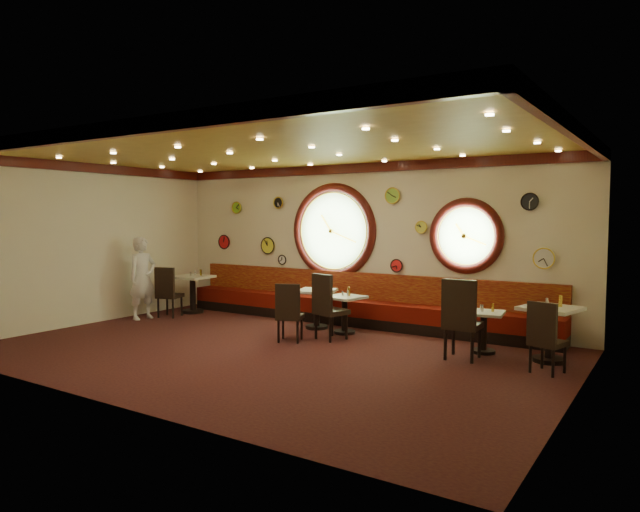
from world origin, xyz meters
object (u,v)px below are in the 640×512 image
at_px(chair_b, 289,309).
at_px(condiment_a_salt, 195,273).
at_px(condiment_e_salt, 547,302).
at_px(condiment_c_salt, 343,293).
at_px(table_d, 484,327).
at_px(condiment_e_pepper, 548,304).
at_px(chair_c, 327,302).
at_px(waiter, 143,278).
at_px(condiment_b_salt, 317,286).
at_px(chair_d, 461,314).
at_px(condiment_a_bottle, 201,272).
at_px(condiment_c_bottle, 349,292).
at_px(chair_e, 545,333).
at_px(condiment_b_bottle, 322,286).
at_px(condiment_d_salt, 481,307).
at_px(condiment_e_bottle, 560,301).
at_px(chair_a, 167,289).
at_px(table_c, 345,310).
at_px(table_b, 317,304).
at_px(condiment_c_pepper, 348,293).
at_px(condiment_d_bottle, 493,307).
at_px(condiment_b_pepper, 315,287).
at_px(table_a, 193,289).
at_px(table_e, 550,327).

relative_size(chair_b, condiment_a_salt, 6.16).
bearing_deg(condiment_e_salt, condiment_c_salt, 178.91).
xyz_separation_m(table_d, condiment_e_pepper, (0.96, -0.07, 0.46)).
xyz_separation_m(chair_b, chair_c, (0.45, 0.50, 0.08)).
relative_size(condiment_e_salt, waiter, 0.07).
height_order(condiment_b_salt, waiter, waiter).
distance_m(chair_d, condiment_a_bottle, 6.40).
xyz_separation_m(table_d, condiment_c_bottle, (-2.53, 0.14, 0.36)).
bearing_deg(chair_e, waiter, -162.60).
distance_m(condiment_b_bottle, condiment_e_pepper, 4.16).
bearing_deg(condiment_d_salt, chair_c, -165.66).
bearing_deg(chair_b, condiment_c_bottle, 44.45).
bearing_deg(condiment_e_bottle, waiter, -173.22).
relative_size(table_d, condiment_b_salt, 7.02).
bearing_deg(waiter, condiment_e_bottle, -77.04).
bearing_deg(condiment_a_bottle, condiment_c_salt, -3.58).
bearing_deg(condiment_e_pepper, chair_a, -176.72).
xyz_separation_m(condiment_a_salt, waiter, (-0.29, -1.22, -0.02)).
relative_size(chair_b, condiment_e_bottle, 3.76).
bearing_deg(table_c, condiment_e_pepper, -2.83).
xyz_separation_m(table_c, waiter, (-4.31, -1.00, 0.42)).
bearing_deg(chair_c, chair_d, 14.10).
relative_size(chair_c, condiment_b_salt, 7.41).
relative_size(table_b, table_d, 1.25).
distance_m(chair_e, condiment_a_bottle, 7.62).
bearing_deg(condiment_c_pepper, chair_e, -13.55).
relative_size(condiment_b_salt, condiment_d_bottle, 0.71).
xyz_separation_m(condiment_b_bottle, condiment_e_salt, (4.11, -0.22, 0.06)).
bearing_deg(chair_e, table_c, -176.83).
distance_m(chair_b, condiment_a_bottle, 3.73).
bearing_deg(condiment_b_pepper, condiment_e_bottle, -1.39).
bearing_deg(condiment_a_salt, chair_b, -20.85).
relative_size(condiment_b_salt, condiment_e_salt, 0.84).
xyz_separation_m(condiment_d_salt, condiment_e_pepper, (1.04, -0.16, 0.17)).
relative_size(chair_c, condiment_b_pepper, 6.89).
relative_size(condiment_c_bottle, condiment_d_bottle, 1.20).
height_order(table_b, chair_e, chair_e).
height_order(chair_e, condiment_b_bottle, chair_e).
xyz_separation_m(chair_d, condiment_c_pepper, (-2.39, 0.78, 0.05)).
bearing_deg(table_c, condiment_e_bottle, -0.78).
xyz_separation_m(table_a, table_c, (4.00, -0.12, -0.09)).
bearing_deg(table_e, chair_a, -176.38).
relative_size(table_e, condiment_d_salt, 9.99).
bearing_deg(table_e, chair_c, -171.68).
xyz_separation_m(condiment_c_pepper, condiment_e_salt, (3.46, -0.07, 0.14)).
height_order(table_c, table_e, table_e).
bearing_deg(table_b, table_a, 179.95).
distance_m(condiment_a_salt, condiment_b_bottle, 3.43).
xyz_separation_m(chair_c, condiment_b_bottle, (-0.61, 0.81, 0.16)).
distance_m(condiment_a_bottle, waiter, 1.33).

